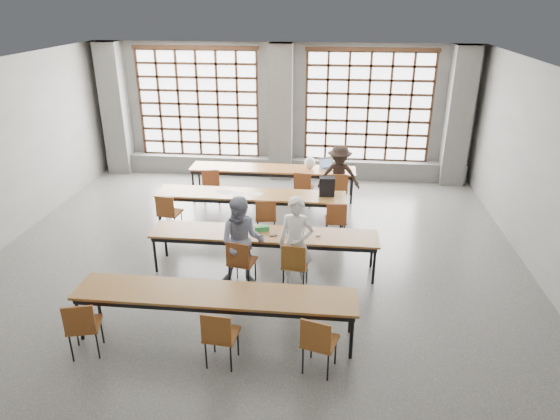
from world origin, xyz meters
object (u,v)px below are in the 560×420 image
object	(u,v)px
chair_near_left	(82,323)
laptop_back	(327,166)
chair_mid_right	(336,218)
chair_back_mid	(303,186)
chair_back_right	(339,187)
student_male	(296,243)
plastic_bag	(310,163)
chair_near_mid	(219,333)
phone	(274,236)
desk_row_b	(251,196)
chair_front_left	(240,259)
desk_row_a	(273,170)
student_back	(339,177)
chair_near_right	(318,339)
desk_row_c	(264,236)
chair_front_right	(295,262)
mouse	(318,235)
chair_back_left	(211,182)
chair_mid_left	(168,210)
desk_row_d	(215,297)
chair_mid_centre	(266,215)
red_pouch	(84,322)
green_box	(262,229)
student_female	(242,242)
backpack	(327,187)
laptop_front	(296,229)

from	to	relation	value
chair_near_left	laptop_back	world-z (taller)	laptop_back
chair_mid_right	laptop_back	distance (m)	2.49
chair_back_mid	chair_back_right	distance (m)	0.81
student_male	plastic_bag	size ratio (longest dim) A/B	5.66
chair_near_mid	phone	size ratio (longest dim) A/B	6.77
desk_row_b	student_male	world-z (taller)	student_male
chair_mid_right	chair_front_left	distance (m)	2.44
desk_row_a	student_back	world-z (taller)	student_back
chair_near_right	student_male	distance (m)	2.17
laptop_back	chair_front_left	bearing A→B (deg)	-107.35
desk_row_c	student_back	world-z (taller)	student_back
chair_near_mid	student_back	size ratio (longest dim) A/B	0.59
chair_front_right	mouse	bearing A→B (deg)	59.53
student_back	chair_mid_right	bearing A→B (deg)	-92.51
chair_mid_right	chair_back_left	bearing A→B (deg)	149.39
student_male	chair_near_right	bearing A→B (deg)	-69.16
desk_row_b	chair_near_left	xyz separation A→B (m)	(-1.56, -4.47, -0.13)
chair_mid_left	chair_near_right	distance (m)	5.00
desk_row_d	desk_row_c	bearing A→B (deg)	77.90
desk_row_b	chair_mid_centre	distance (m)	0.76
desk_row_b	laptop_back	distance (m)	2.43
student_back	red_pouch	world-z (taller)	student_back
student_male	chair_front_right	bearing A→B (deg)	-84.95
desk_row_a	green_box	size ratio (longest dim) A/B	16.00
chair_back_left	student_back	bearing A→B (deg)	2.45
chair_near_mid	student_back	bearing A→B (deg)	74.84
desk_row_c	desk_row_a	bearing A→B (deg)	94.57
student_female	mouse	xyz separation A→B (m)	(1.25, 0.48, -0.04)
chair_mid_right	student_male	size ratio (longest dim) A/B	0.54
desk_row_b	desk_row_c	bearing A→B (deg)	-73.71
student_female	green_box	world-z (taller)	student_female
chair_mid_right	backpack	world-z (taller)	backpack
student_female	student_back	xyz separation A→B (m)	(1.61, 3.59, -0.05)
laptop_front	chair_near_left	bearing A→B (deg)	-134.30
chair_back_left	chair_mid_left	xyz separation A→B (m)	(-0.48, -1.73, 0.00)
chair_mid_right	green_box	bearing A→B (deg)	-138.74
chair_back_left	chair_near_mid	distance (m)	5.76
desk_row_a	laptop_front	world-z (taller)	laptop_front
chair_back_left	student_female	distance (m)	3.74
laptop_front	red_pouch	size ratio (longest dim) A/B	1.87
mouse	chair_mid_left	bearing A→B (deg)	158.04
green_box	student_male	bearing A→B (deg)	-41.74
desk_row_a	student_male	bearing A→B (deg)	-77.77
chair_front_right	green_box	distance (m)	0.99
chair_back_mid	laptop_front	size ratio (longest dim) A/B	2.36
chair_near_left	green_box	distance (m)	3.39
chair_back_right	mouse	size ratio (longest dim) A/B	8.98
phone	chair_near_left	bearing A→B (deg)	-132.34
desk_row_d	phone	bearing A→B (deg)	72.17
chair_front_left	mouse	size ratio (longest dim) A/B	8.98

